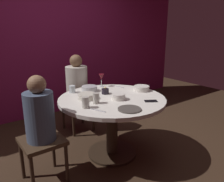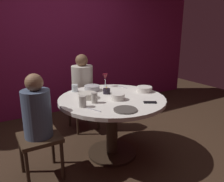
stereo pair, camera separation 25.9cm
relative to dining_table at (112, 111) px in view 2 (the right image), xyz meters
The scene contains 18 objects.
ground_plane 0.57m from the dining_table, ahead, with size 8.00×8.00×0.00m, color #382619.
back_wall 1.97m from the dining_table, 90.00° to the left, with size 6.00×0.10×2.60m, color maroon.
dining_table is the anchor object (origin of this frame).
seated_diner_left 0.87m from the dining_table, behind, with size 0.40×0.40×1.11m.
seated_diner_back 0.88m from the dining_table, 90.00° to the left, with size 0.40×0.40×1.16m.
candle_holder 0.27m from the dining_table, 81.73° to the left, with size 0.09×0.09×0.09m.
wine_glass 0.61m from the dining_table, 69.41° to the left, with size 0.08×0.08×0.18m.
dinner_plate 0.47m from the dining_table, 103.15° to the right, with size 0.24×0.24×0.01m, color #4C4742.
cell_phone 0.49m from the dining_table, 54.44° to the right, with size 0.07×0.14×0.01m, color black.
bowl_serving_large 0.45m from the dining_table, 99.35° to the left, with size 0.20×0.20×0.07m, color #B7B7BC.
bowl_salad_center 0.35m from the dining_table, 152.96° to the left, with size 0.21×0.21×0.06m, color beige.
bowl_small_white 0.53m from the dining_table, ahead, with size 0.20×0.20×0.06m, color silver.
bowl_sauce_side 0.22m from the dining_table, 79.46° to the right, with size 0.15×0.15×0.07m, color silver.
cup_near_candle 0.58m from the dining_table, 120.90° to the left, with size 0.08×0.08×0.09m, color silver.
cup_by_left_diner 0.49m from the dining_table, 164.20° to the right, with size 0.08×0.08×0.12m, color #B2ADA3.
cup_by_right_diner 0.35m from the dining_table, 166.29° to the right, with size 0.07×0.07×0.12m, color #B2ADA3.
fork_near_plate 0.48m from the dining_table, 144.53° to the right, with size 0.02×0.18×0.01m, color #B7B7BC.
knife_near_plate 0.53m from the dining_table, 42.77° to the left, with size 0.02×0.18×0.01m, color #B7B7BC.
Camera 2 is at (-1.27, -2.15, 1.53)m, focal length 35.79 mm.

